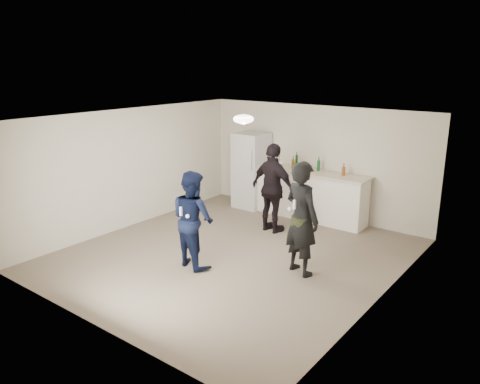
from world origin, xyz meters
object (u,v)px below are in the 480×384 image
Objects in this scene: fridge at (251,170)px; spectator at (273,188)px; counter at (309,196)px; man at (193,219)px; woman at (302,218)px; shaker at (274,161)px.

spectator is (1.37, -1.13, 0.02)m from fridge.
man reaches higher than counter.
fridge is at bearing -23.55° from woman.
woman is (1.62, 0.85, 0.11)m from man.
woman is at bearing 144.87° from spectator.
spectator is at bearing -98.88° from counter.
shaker is 0.09× the size of spectator.
fridge is at bearing -31.33° from spectator.
spectator is at bearing -82.23° from man.
spectator is (-1.46, 1.37, -0.03)m from woman.
shaker is at bearing -49.15° from spectator.
man is 2.23m from spectator.
man is 0.88× the size of woman.
spectator reaches higher than shaker.
counter is at bearing -83.90° from man.
shaker is at bearing 174.95° from counter.
counter is at bearing -45.76° from woman.
fridge is 10.59× the size of shaker.
counter is 1.36× the size of woman.
woman is at bearing -41.46° from fridge.
woman reaches higher than fridge.
shaker is 1.55m from spectator.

